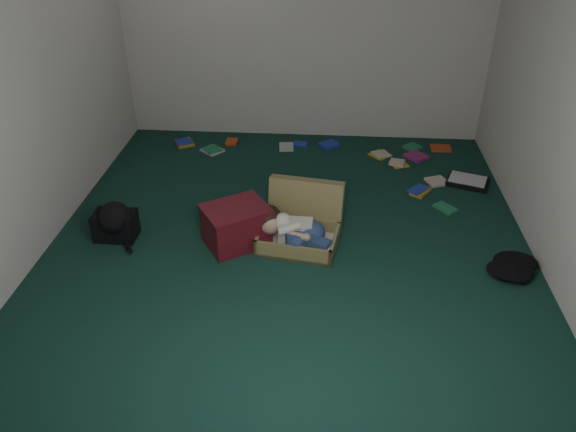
# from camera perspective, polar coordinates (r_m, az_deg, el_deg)

# --- Properties ---
(floor) EXTENTS (4.50, 4.50, 0.00)m
(floor) POSITION_cam_1_polar(r_m,az_deg,el_deg) (4.74, 0.13, -2.64)
(floor) COLOR #12342C
(floor) RESTS_ON ground
(wall_back) EXTENTS (4.50, 0.00, 4.50)m
(wall_back) POSITION_cam_1_polar(r_m,az_deg,el_deg) (6.31, 1.72, 19.18)
(wall_back) COLOR white
(wall_back) RESTS_ON ground
(wall_front) EXTENTS (4.50, 0.00, 4.50)m
(wall_front) POSITION_cam_1_polar(r_m,az_deg,el_deg) (2.17, -4.17, -7.94)
(wall_front) COLOR white
(wall_front) RESTS_ON ground
(wall_left) EXTENTS (0.00, 4.50, 4.50)m
(wall_left) POSITION_cam_1_polar(r_m,az_deg,el_deg) (4.72, -25.42, 11.79)
(wall_left) COLOR white
(wall_left) RESTS_ON ground
(wall_right) EXTENTS (0.00, 4.50, 4.50)m
(wall_right) POSITION_cam_1_polar(r_m,az_deg,el_deg) (4.48, 27.09, 10.38)
(wall_right) COLOR white
(wall_right) RESTS_ON ground
(suitcase) EXTENTS (0.73, 0.72, 0.47)m
(suitcase) POSITION_cam_1_polar(r_m,az_deg,el_deg) (4.71, 1.39, -0.80)
(suitcase) COLOR olive
(suitcase) RESTS_ON floor
(person) EXTENTS (0.67, 0.41, 0.29)m
(person) POSITION_cam_1_polar(r_m,az_deg,el_deg) (4.57, 0.42, -1.36)
(person) COLOR white
(person) RESTS_ON suitcase
(maroon_bin) EXTENTS (0.64, 0.61, 0.35)m
(maroon_bin) POSITION_cam_1_polar(r_m,az_deg,el_deg) (4.65, -5.28, -0.97)
(maroon_bin) COLOR #5B121B
(maroon_bin) RESTS_ON floor
(backpack) EXTENTS (0.43, 0.35, 0.26)m
(backpack) POSITION_cam_1_polar(r_m,az_deg,el_deg) (4.95, -17.14, -0.81)
(backpack) COLOR black
(backpack) RESTS_ON floor
(clothing_pile) EXTENTS (0.47, 0.40, 0.14)m
(clothing_pile) POSITION_cam_1_polar(r_m,az_deg,el_deg) (4.66, 21.26, -4.78)
(clothing_pile) COLOR black
(clothing_pile) RESTS_ON floor
(paper_tray) EXTENTS (0.46, 0.40, 0.05)m
(paper_tray) POSITION_cam_1_polar(r_m,az_deg,el_deg) (5.88, 17.75, 3.39)
(paper_tray) COLOR black
(paper_tray) RESTS_ON floor
(book_scatter) EXTENTS (3.12, 1.56, 0.02)m
(book_scatter) POSITION_cam_1_polar(r_m,az_deg,el_deg) (6.15, 5.93, 5.90)
(book_scatter) COLOR orange
(book_scatter) RESTS_ON floor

